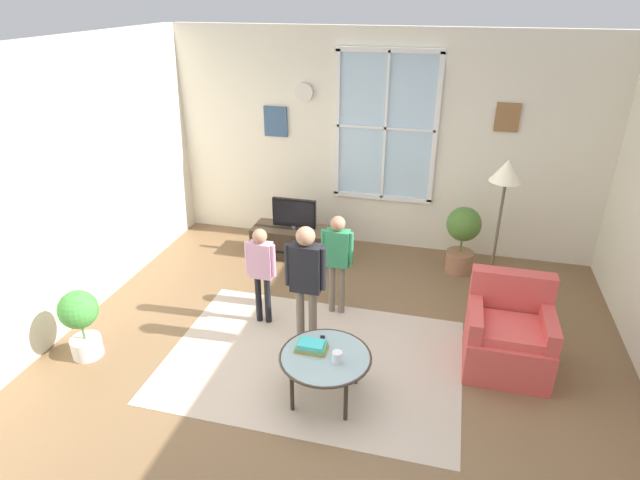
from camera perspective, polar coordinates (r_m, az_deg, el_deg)
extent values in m
cube|color=brown|center=(5.09, 1.02, -14.15)|extent=(6.21, 6.29, 0.02)
cube|color=silver|center=(7.01, 6.76, 10.46)|extent=(5.61, 0.12, 2.85)
cube|color=silver|center=(6.88, 7.17, 12.04)|extent=(1.26, 0.02, 1.88)
cube|color=white|center=(6.71, 7.60, 19.83)|extent=(1.32, 0.04, 0.06)
cube|color=white|center=(7.15, 6.73, 4.65)|extent=(1.32, 0.04, 0.06)
cube|color=white|center=(6.97, 1.89, 12.39)|extent=(0.06, 0.04, 1.88)
cube|color=white|center=(6.82, 12.49, 11.50)|extent=(0.06, 0.04, 1.88)
cube|color=white|center=(6.87, 7.14, 12.00)|extent=(0.03, 0.04, 1.88)
cube|color=white|center=(6.87, 7.14, 12.00)|extent=(1.26, 0.04, 0.03)
cube|color=#38567A|center=(7.21, -4.85, 12.73)|extent=(0.32, 0.03, 0.40)
cube|color=olive|center=(6.80, 19.74, 12.46)|extent=(0.28, 0.03, 0.34)
cylinder|color=silver|center=(7.00, -1.77, 15.77)|extent=(0.24, 0.04, 0.24)
cube|color=silver|center=(5.65, -28.46, 3.65)|extent=(0.12, 5.69, 2.85)
cube|color=#C6B29E|center=(5.21, -0.74, -12.85)|extent=(2.81, 1.99, 0.01)
cube|color=#2D2319|center=(7.00, -2.74, -0.19)|extent=(1.12, 0.45, 0.39)
cube|color=black|center=(6.83, -3.30, -1.45)|extent=(1.00, 0.02, 0.02)
cylinder|color=#4C4C4C|center=(6.91, -2.78, 1.46)|extent=(0.08, 0.08, 0.05)
cube|color=black|center=(6.83, -2.82, 2.97)|extent=(0.58, 0.05, 0.38)
cube|color=black|center=(6.81, -2.89, 2.88)|extent=(0.54, 0.01, 0.34)
cube|color=#D14C47|center=(5.30, 19.62, -11.09)|extent=(0.76, 0.72, 0.42)
cube|color=#D14C47|center=(5.32, 20.12, -5.41)|extent=(0.76, 0.16, 0.45)
cube|color=#D14C47|center=(5.09, 16.54, -7.96)|extent=(0.12, 0.65, 0.20)
cube|color=#D14C47|center=(5.18, 23.66, -8.60)|extent=(0.12, 0.65, 0.20)
cube|color=#E1524D|center=(5.12, 20.06, -9.17)|extent=(0.61, 0.50, 0.08)
cylinder|color=#99B2B7|center=(4.55, 0.58, -12.59)|extent=(0.77, 0.77, 0.02)
torus|color=#3F3328|center=(4.55, 0.58, -12.59)|extent=(0.80, 0.80, 0.02)
cylinder|color=#33281E|center=(4.91, -1.44, -12.56)|extent=(0.04, 0.04, 0.42)
cylinder|color=#33281E|center=(4.83, 3.98, -13.39)|extent=(0.04, 0.04, 0.42)
cylinder|color=#33281E|center=(4.57, -3.08, -16.03)|extent=(0.04, 0.04, 0.42)
cylinder|color=#33281E|center=(4.49, 2.83, -17.01)|extent=(0.04, 0.04, 0.42)
cube|color=#AF9435|center=(4.60, -0.93, -11.74)|extent=(0.27, 0.16, 0.03)
cube|color=#53A783|center=(4.59, -0.93, -11.45)|extent=(0.25, 0.16, 0.03)
cube|color=#40C7CA|center=(4.57, -0.94, -11.20)|extent=(0.22, 0.15, 0.02)
cylinder|color=white|center=(4.45, 1.89, -12.65)|extent=(0.09, 0.09, 0.11)
cube|color=black|center=(4.60, -0.15, -11.84)|extent=(0.05, 0.14, 0.02)
cube|color=black|center=(4.70, 0.16, -10.95)|extent=(0.05, 0.14, 0.02)
cylinder|color=black|center=(5.64, -6.70, -6.35)|extent=(0.07, 0.07, 0.55)
cylinder|color=black|center=(5.61, -5.71, -6.50)|extent=(0.07, 0.07, 0.55)
cube|color=#DB9EBC|center=(5.39, -6.44, -2.17)|extent=(0.24, 0.12, 0.39)
sphere|color=#A87A5B|center=(5.27, -6.59, 0.43)|extent=(0.15, 0.15, 0.15)
cylinder|color=#DB9EBC|center=(5.41, -7.92, -1.91)|extent=(0.05, 0.05, 0.35)
cylinder|color=#DB9EBC|center=(5.32, -5.11, -2.27)|extent=(0.05, 0.05, 0.35)
cylinder|color=#726656|center=(5.19, -2.14, -8.52)|extent=(0.08, 0.08, 0.67)
cylinder|color=#726656|center=(5.16, -0.79, -8.73)|extent=(0.08, 0.08, 0.67)
cube|color=black|center=(4.88, -1.54, -3.07)|extent=(0.29, 0.15, 0.47)
sphere|color=#A87A5B|center=(4.73, -1.59, 0.41)|extent=(0.18, 0.18, 0.18)
cylinder|color=black|center=(4.89, -3.52, -2.69)|extent=(0.06, 0.06, 0.43)
cylinder|color=black|center=(4.81, 0.33, -3.18)|extent=(0.06, 0.06, 0.43)
cylinder|color=#726656|center=(5.75, 1.31, -5.27)|extent=(0.07, 0.07, 0.58)
cylinder|color=#726656|center=(5.73, 2.38, -5.41)|extent=(0.07, 0.07, 0.58)
cube|color=#338C59|center=(5.50, 1.92, -0.91)|extent=(0.25, 0.13, 0.41)
sphere|color=#A87A5B|center=(5.38, 1.96, 1.81)|extent=(0.16, 0.16, 0.16)
cylinder|color=#338C59|center=(5.51, 0.38, -0.63)|extent=(0.05, 0.05, 0.37)
cylinder|color=#338C59|center=(5.45, 3.39, -0.98)|extent=(0.05, 0.05, 0.37)
cylinder|color=#9E6B4C|center=(6.86, 14.91, -2.25)|extent=(0.34, 0.34, 0.27)
cylinder|color=#4C7238|center=(6.76, 15.11, -0.61)|extent=(0.02, 0.02, 0.17)
sphere|color=#4A742E|center=(6.64, 15.40, 1.68)|extent=(0.42, 0.42, 0.42)
cylinder|color=silver|center=(5.69, -24.05, -10.55)|extent=(0.29, 0.29, 0.20)
cylinder|color=#4C7238|center=(5.60, -24.36, -9.12)|extent=(0.02, 0.02, 0.15)
sphere|color=#3F8E39|center=(5.46, -24.85, -6.88)|extent=(0.37, 0.37, 0.37)
cylinder|color=black|center=(6.08, 17.42, -7.80)|extent=(0.26, 0.26, 0.03)
cylinder|color=brown|center=(5.71, 18.43, -1.31)|extent=(0.03, 0.03, 1.57)
cone|color=beige|center=(5.38, 19.73, 7.13)|extent=(0.32, 0.32, 0.22)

